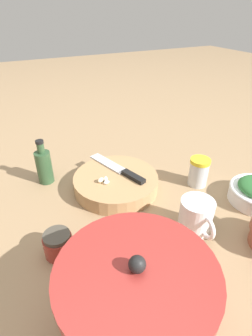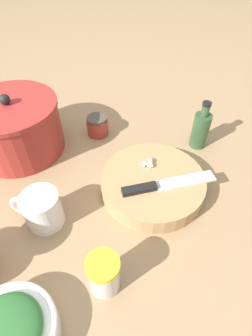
# 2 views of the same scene
# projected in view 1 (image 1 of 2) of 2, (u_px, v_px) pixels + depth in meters

# --- Properties ---
(ground_plane) EXTENTS (5.00, 5.00, 0.00)m
(ground_plane) POSITION_uv_depth(u_px,v_px,m) (137.00, 198.00, 0.80)
(ground_plane) COLOR #997A56
(cutting_board) EXTENTS (0.27, 0.27, 0.05)m
(cutting_board) POSITION_uv_depth(u_px,v_px,m) (116.00, 182.00, 0.83)
(cutting_board) COLOR tan
(cutting_board) RESTS_ON ground_plane
(chef_knife) EXTENTS (0.10, 0.23, 0.01)m
(chef_knife) POSITION_uv_depth(u_px,v_px,m) (120.00, 169.00, 0.84)
(chef_knife) COLOR black
(chef_knife) RESTS_ON cutting_board
(garlic_cloves) EXTENTS (0.04, 0.03, 0.01)m
(garlic_cloves) POSITION_uv_depth(u_px,v_px,m) (104.00, 180.00, 0.79)
(garlic_cloves) COLOR silver
(garlic_cloves) RESTS_ON cutting_board
(spice_jar) EXTENTS (0.06, 0.06, 0.09)m
(spice_jar) POSITION_uv_depth(u_px,v_px,m) (199.00, 172.00, 0.84)
(spice_jar) COLOR silver
(spice_jar) RESTS_ON ground_plane
(coffee_mug) EXTENTS (0.09, 0.12, 0.09)m
(coffee_mug) POSITION_uv_depth(u_px,v_px,m) (196.00, 216.00, 0.67)
(coffee_mug) COLOR white
(coffee_mug) RESTS_ON ground_plane
(honey_jar) EXTENTS (0.07, 0.07, 0.06)m
(honey_jar) POSITION_uv_depth(u_px,v_px,m) (58.00, 244.00, 0.61)
(honey_jar) COLOR #9E3328
(honey_jar) RESTS_ON ground_plane
(oil_bottle) EXTENTS (0.05, 0.05, 0.15)m
(oil_bottle) POSITION_uv_depth(u_px,v_px,m) (44.00, 166.00, 0.85)
(oil_bottle) COLOR #2D4C2D
(oil_bottle) RESTS_ON ground_plane
(stock_pot) EXTENTS (0.27, 0.27, 0.18)m
(stock_pot) POSITION_uv_depth(u_px,v_px,m) (136.00, 299.00, 0.45)
(stock_pot) COLOR #9E2D28
(stock_pot) RESTS_ON ground_plane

